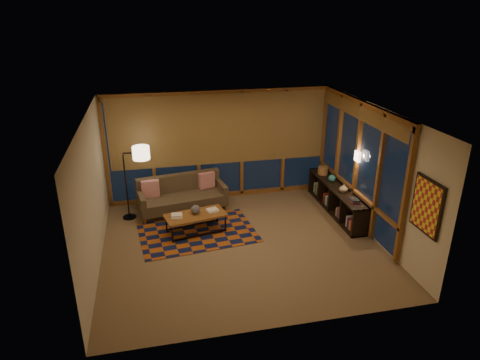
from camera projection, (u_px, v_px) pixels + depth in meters
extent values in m
cube|color=brown|center=(241.00, 244.00, 8.71)|extent=(5.50, 5.00, 0.01)
cube|color=silver|center=(242.00, 114.00, 7.69)|extent=(5.50, 5.00, 0.01)
cube|color=beige|center=(220.00, 145.00, 10.46)|extent=(5.50, 0.01, 2.70)
cube|color=beige|center=(280.00, 250.00, 5.94)|extent=(5.50, 0.01, 2.70)
cube|color=beige|center=(92.00, 195.00, 7.66)|extent=(0.01, 5.00, 2.70)
cube|color=beige|center=(373.00, 172.00, 8.74)|extent=(0.01, 5.00, 2.70)
cube|color=#A34D16|center=(198.00, 233.00, 9.14)|extent=(2.57, 1.86, 0.01)
sphere|color=black|center=(196.00, 209.00, 9.02)|extent=(0.27, 0.27, 0.20)
cylinder|color=olive|center=(323.00, 171.00, 10.58)|extent=(0.30, 0.30, 0.18)
sphere|color=teal|center=(332.00, 178.00, 10.12)|extent=(0.21, 0.21, 0.17)
imported|color=tan|center=(344.00, 188.00, 9.54)|extent=(0.20, 0.20, 0.20)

